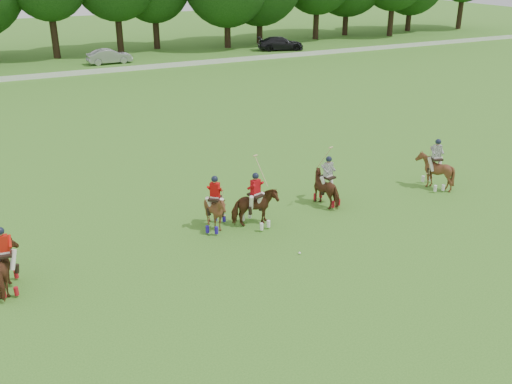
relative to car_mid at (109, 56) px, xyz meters
name	(u,v)px	position (x,y,z in m)	size (l,w,h in m)	color
ground	(272,283)	(-4.13, -42.50, -0.70)	(180.00, 180.00, 0.00)	#397321
boundary_rail	(74,73)	(-4.13, -4.50, -0.48)	(120.00, 0.10, 0.44)	white
car_mid	(109,56)	(0.00, 0.00, 0.00)	(1.48, 4.26, 1.40)	#9B9CA0
car_right	(281,43)	(18.93, 0.00, 0.03)	(2.05, 5.04, 1.46)	black
polo_red_a	(7,268)	(-11.92, -39.16, 0.10)	(1.14, 1.85, 2.23)	#542C16
polo_red_b	(256,207)	(-2.74, -38.41, 0.10)	(1.82, 1.67, 2.79)	#542C16
polo_red_c	(216,210)	(-4.27, -37.98, 0.09)	(1.81, 1.83, 2.23)	#542C16
polo_stripe_a	(327,187)	(0.95, -37.86, 0.08)	(1.18, 1.87, 2.73)	#542C16
polo_stripe_b	(435,170)	(6.40, -38.41, 0.15)	(1.65, 1.77, 2.35)	#542C16
polo_ball	(300,253)	(-2.33, -41.22, -0.66)	(0.09, 0.09, 0.09)	white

